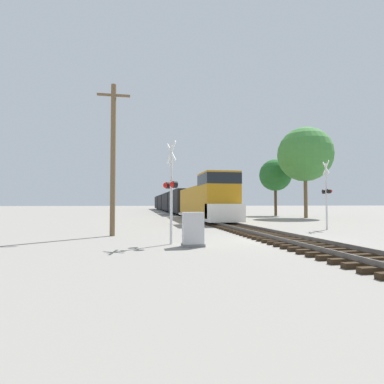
# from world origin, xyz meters

# --- Properties ---
(ground_plane) EXTENTS (400.00, 400.00, 0.00)m
(ground_plane) POSITION_xyz_m (0.00, 0.00, 0.00)
(ground_plane) COLOR gray
(rail_track_bed) EXTENTS (2.60, 160.00, 0.31)m
(rail_track_bed) POSITION_xyz_m (0.00, -0.00, 0.14)
(rail_track_bed) COLOR black
(rail_track_bed) RESTS_ON ground
(freight_train) EXTENTS (2.94, 77.07, 4.44)m
(freight_train) POSITION_xyz_m (0.00, 46.67, 2.02)
(freight_train) COLOR #B77A14
(freight_train) RESTS_ON ground
(crossing_signal_near) EXTENTS (0.58, 1.00, 4.52)m
(crossing_signal_near) POSITION_xyz_m (-5.41, -0.55, 2.51)
(crossing_signal_near) COLOR silver
(crossing_signal_near) RESTS_ON ground
(crossing_signal_far) EXTENTS (0.45, 1.01, 4.69)m
(crossing_signal_far) POSITION_xyz_m (5.85, 4.74, 2.55)
(crossing_signal_far) COLOR silver
(crossing_signal_far) RESTS_ON ground
(relay_cabinet) EXTENTS (0.93, 0.59, 1.42)m
(relay_cabinet) POSITION_xyz_m (-4.57, -1.45, 0.70)
(relay_cabinet) COLOR slate
(relay_cabinet) RESTS_ON ground
(utility_pole) EXTENTS (1.80, 0.28, 8.43)m
(utility_pole) POSITION_xyz_m (-8.20, 3.32, 4.35)
(utility_pole) COLOR brown
(utility_pole) RESTS_ON ground
(tree_far_right) EXTENTS (6.69, 6.69, 11.20)m
(tree_far_right) POSITION_xyz_m (13.50, 20.02, 7.84)
(tree_far_right) COLOR brown
(tree_far_right) RESTS_ON ground
(tree_mid_background) EXTENTS (4.56, 4.56, 8.14)m
(tree_mid_background) POSITION_xyz_m (12.60, 26.34, 5.83)
(tree_mid_background) COLOR #473521
(tree_mid_background) RESTS_ON ground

